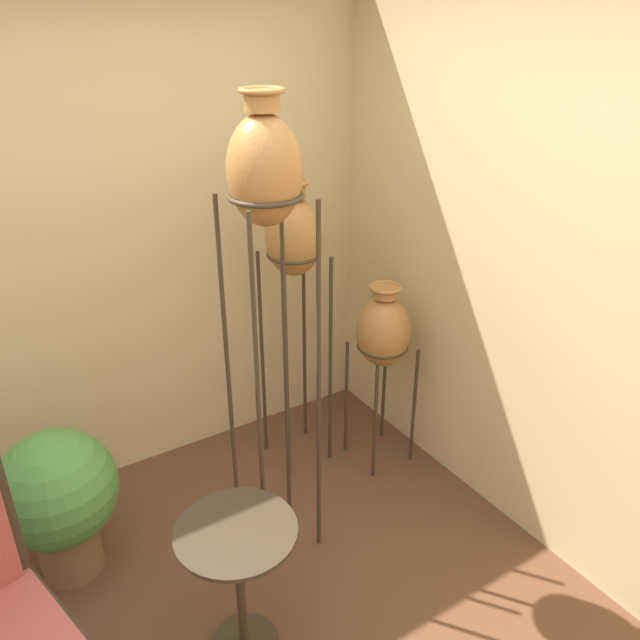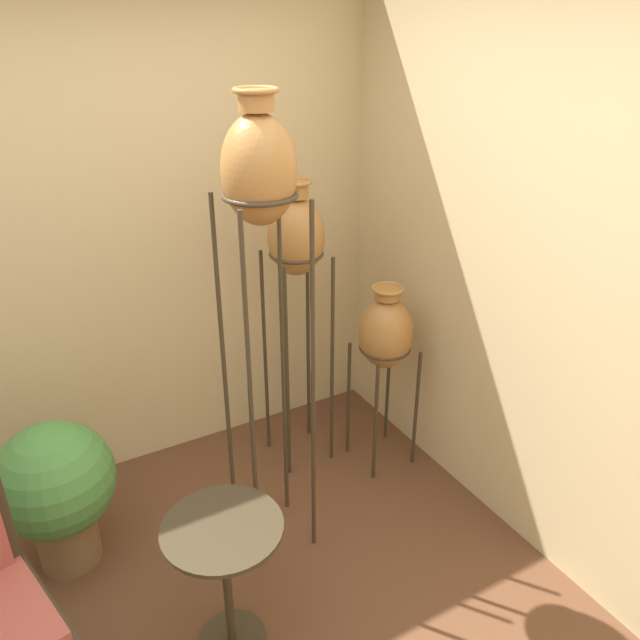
# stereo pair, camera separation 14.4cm
# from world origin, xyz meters

# --- Properties ---
(wall_back) EXTENTS (7.21, 0.06, 2.70)m
(wall_back) POSITION_xyz_m (0.00, 1.64, 1.35)
(wall_back) COLOR #D1B784
(wall_back) RESTS_ON ground_plane
(wall_right) EXTENTS (0.06, 7.21, 2.70)m
(wall_right) POSITION_xyz_m (1.64, 0.00, 1.35)
(wall_right) COLOR #D1B784
(wall_right) RESTS_ON ground_plane
(vase_stand_tall) EXTENTS (0.31, 0.31, 2.12)m
(vase_stand_tall) POSITION_xyz_m (0.53, 0.66, 1.77)
(vase_stand_tall) COLOR #382D1E
(vase_stand_tall) RESTS_ON ground_plane
(vase_stand_medium) EXTENTS (0.30, 0.30, 1.63)m
(vase_stand_medium) POSITION_xyz_m (0.96, 1.18, 1.31)
(vase_stand_medium) COLOR #382D1E
(vase_stand_medium) RESTS_ON ground_plane
(vase_stand_short) EXTENTS (0.29, 0.29, 1.09)m
(vase_stand_short) POSITION_xyz_m (1.34, 0.91, 0.81)
(vase_stand_short) COLOR #382D1E
(vase_stand_short) RESTS_ON ground_plane
(side_table) EXTENTS (0.46, 0.46, 0.63)m
(side_table) POSITION_xyz_m (0.12, 0.21, 0.46)
(side_table) COLOR #382D1E
(side_table) RESTS_ON ground_plane
(potted_plant) EXTENTS (0.53, 0.53, 0.74)m
(potted_plant) POSITION_xyz_m (-0.38, 1.00, 0.43)
(potted_plant) COLOR brown
(potted_plant) RESTS_ON ground_plane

